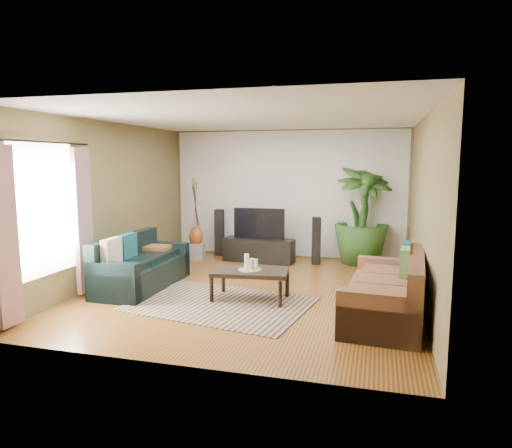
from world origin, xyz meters
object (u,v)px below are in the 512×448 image
(sofa_left, at_px, (143,262))
(pedestal, at_px, (196,251))
(tv_stand, at_px, (259,250))
(television, at_px, (259,223))
(potted_plant, at_px, (362,215))
(coffee_table, at_px, (250,285))
(vase, at_px, (196,236))
(speaker_left, at_px, (219,232))
(sofa_right, at_px, (385,286))
(speaker_right, at_px, (316,241))
(side_table, at_px, (157,261))

(sofa_left, distance_m, pedestal, 2.31)
(sofa_left, relative_size, tv_stand, 1.33)
(television, xyz_separation_m, potted_plant, (2.02, 0.40, 0.19))
(television, bearing_deg, pedestal, -178.18)
(coffee_table, distance_m, tv_stand, 2.58)
(coffee_table, xyz_separation_m, vase, (-1.89, 2.50, 0.25))
(sofa_left, xyz_separation_m, potted_plant, (3.37, 2.74, 0.55))
(coffee_table, xyz_separation_m, potted_plant, (1.50, 2.94, 0.75))
(speaker_left, distance_m, potted_plant, 3.06)
(tv_stand, relative_size, potted_plant, 0.73)
(television, bearing_deg, tv_stand, -90.00)
(speaker_left, bearing_deg, television, -28.56)
(sofa_right, distance_m, speaker_right, 3.18)
(potted_plant, height_order, side_table, potted_plant)
(tv_stand, bearing_deg, coffee_table, -73.79)
(sofa_right, relative_size, television, 1.98)
(television, relative_size, vase, 2.53)
(coffee_table, xyz_separation_m, speaker_left, (-1.53, 2.95, 0.28))
(sofa_left, distance_m, coffee_table, 1.90)
(coffee_table, distance_m, side_table, 2.17)
(vase, relative_size, side_table, 0.72)
(speaker_right, bearing_deg, vase, 171.52)
(television, distance_m, speaker_left, 1.12)
(coffee_table, xyz_separation_m, side_table, (-1.98, 0.88, 0.06))
(television, relative_size, potted_plant, 0.54)
(sofa_right, height_order, pedestal, sofa_right)
(coffee_table, bearing_deg, sofa_right, -14.80)
(sofa_right, bearing_deg, tv_stand, -134.19)
(tv_stand, distance_m, speaker_right, 1.18)
(sofa_right, bearing_deg, speaker_left, -128.39)
(pedestal, relative_size, vase, 0.78)
(television, bearing_deg, sofa_right, -49.04)
(tv_stand, distance_m, pedestal, 1.37)
(television, relative_size, speaker_left, 1.05)
(speaker_right, xyz_separation_m, potted_plant, (0.87, 0.31, 0.51))
(sofa_left, height_order, potted_plant, potted_plant)
(potted_plant, relative_size, vase, 4.69)
(speaker_right, relative_size, vase, 2.26)
(sofa_right, relative_size, speaker_left, 2.08)
(vase, bearing_deg, sofa_left, -89.64)
(sofa_right, relative_size, tv_stand, 1.45)
(vase, bearing_deg, tv_stand, 0.98)
(side_table, bearing_deg, speaker_left, 77.63)
(coffee_table, distance_m, pedestal, 3.13)
(television, xyz_separation_m, pedestal, (-1.36, -0.04, -0.63))
(pedestal, bearing_deg, tv_stand, 0.98)
(sofa_right, xyz_separation_m, tv_stand, (-2.45, 2.80, -0.19))
(potted_plant, relative_size, side_table, 3.38)
(sofa_right, xyz_separation_m, pedestal, (-3.81, 2.77, -0.26))
(vase, bearing_deg, sofa_right, -36.05)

